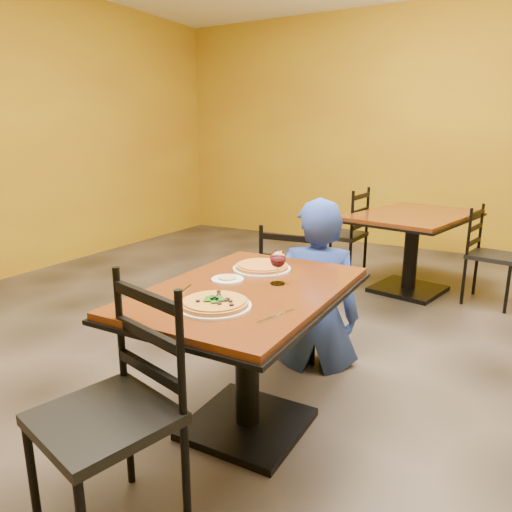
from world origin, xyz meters
The scene contains 18 objects.
floor centered at (0.00, 0.00, 0.00)m, with size 7.00×8.00×0.01m, color black.
wall_back centered at (0.00, 4.00, 1.50)m, with size 7.00×0.01×3.00m, color #A98B12.
table_main centered at (0.00, -0.50, 0.56)m, with size 0.83×1.23×0.75m.
table_second centered at (0.25, 2.13, 0.56)m, with size 1.15×1.47×0.75m.
chair_main_near centered at (-0.11, -1.32, 0.48)m, with size 0.43×0.43×0.96m, color black, non-canonical shape.
chair_main_far centered at (-0.17, 0.46, 0.45)m, with size 0.40×0.40×0.89m, color black, non-canonical shape.
chair_second_left centered at (-0.44, 2.13, 0.47)m, with size 0.43×0.43×0.95m, color black, non-canonical shape.
chair_second_right centered at (0.94, 2.13, 0.43)m, with size 0.38×0.38×0.85m, color black, non-canonical shape.
diner centered at (0.03, 0.33, 0.54)m, with size 0.56×0.37×1.08m, color #1C379C.
plate_main centered at (0.02, -0.80, 0.76)m, with size 0.31×0.31×0.01m, color white.
pizza_main centered at (0.02, -0.80, 0.77)m, with size 0.28×0.28×0.02m, color maroon.
plate_far centered at (-0.08, -0.20, 0.76)m, with size 0.31×0.31×0.01m, color white.
pizza_far centered at (-0.08, -0.20, 0.77)m, with size 0.28×0.28×0.02m, color gold.
side_plate centered at (-0.14, -0.45, 0.76)m, with size 0.16×0.16×0.01m, color white.
dip centered at (-0.14, -0.45, 0.76)m, with size 0.09×0.09×0.01m, color tan.
wine_glass centered at (0.10, -0.38, 0.84)m, with size 0.08×0.08×0.18m, color white, non-canonical shape.
fork centered at (-0.22, -0.69, 0.75)m, with size 0.01×0.19×0.00m, color silver.
knife centered at (0.29, -0.76, 0.75)m, with size 0.01×0.21×0.00m, color silver.
Camera 1 is at (1.07, -2.34, 1.45)m, focal length 33.27 mm.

